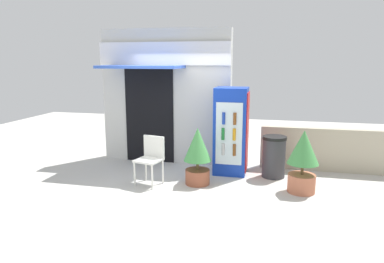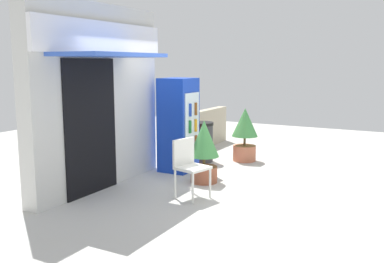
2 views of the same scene
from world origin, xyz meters
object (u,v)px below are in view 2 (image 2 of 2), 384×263
potted_plant_near_shop (204,148)px  plastic_chair (189,163)px  trash_bin (202,142)px  potted_plant_curbside (245,132)px  drink_cooler (179,125)px

potted_plant_near_shop → plastic_chair: bearing=-168.5°
trash_bin → potted_plant_near_shop: bearing=-151.5°
plastic_chair → potted_plant_near_shop: bearing=11.5°
trash_bin → plastic_chair: bearing=-157.5°
trash_bin → potted_plant_curbside: bearing=-56.8°
plastic_chair → trash_bin: (2.29, 0.95, -0.12)m
potted_plant_curbside → plastic_chair: bearing=-176.3°
plastic_chair → potted_plant_curbside: (2.80, 0.18, 0.09)m
plastic_chair → potted_plant_near_shop: 0.90m
potted_plant_near_shop → trash_bin: potted_plant_near_shop is taller
plastic_chair → potted_plant_curbside: 2.80m
potted_plant_curbside → drink_cooler: bearing=149.4°
drink_cooler → plastic_chair: 1.76m
plastic_chair → trash_bin: 2.48m
plastic_chair → potted_plant_near_shop: (0.87, 0.18, 0.07)m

